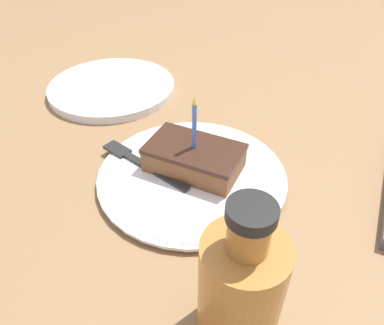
# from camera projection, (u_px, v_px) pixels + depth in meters

# --- Properties ---
(ground_plane) EXTENTS (2.40, 2.40, 0.04)m
(ground_plane) POSITION_uv_depth(u_px,v_px,m) (204.00, 190.00, 0.59)
(ground_plane) COLOR olive
(ground_plane) RESTS_ON ground
(plate) EXTENTS (0.29, 0.29, 0.01)m
(plate) POSITION_uv_depth(u_px,v_px,m) (192.00, 176.00, 0.58)
(plate) COLOR silver
(plate) RESTS_ON ground_plane
(cake_slice) EXTENTS (0.08, 0.14, 0.12)m
(cake_slice) POSITION_uv_depth(u_px,v_px,m) (194.00, 157.00, 0.57)
(cake_slice) COLOR brown
(cake_slice) RESTS_ON plate
(fork) EXTENTS (0.06, 0.17, 0.00)m
(fork) POSITION_uv_depth(u_px,v_px,m) (139.00, 162.00, 0.59)
(fork) COLOR #262626
(fork) RESTS_ON plate
(bottle) EXTENTS (0.08, 0.08, 0.18)m
(bottle) POSITION_uv_depth(u_px,v_px,m) (241.00, 287.00, 0.35)
(bottle) COLOR #B27233
(bottle) RESTS_ON ground_plane
(side_plate) EXTENTS (0.26, 0.26, 0.02)m
(side_plate) POSITION_uv_depth(u_px,v_px,m) (112.00, 88.00, 0.79)
(side_plate) COLOR silver
(side_plate) RESTS_ON ground_plane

